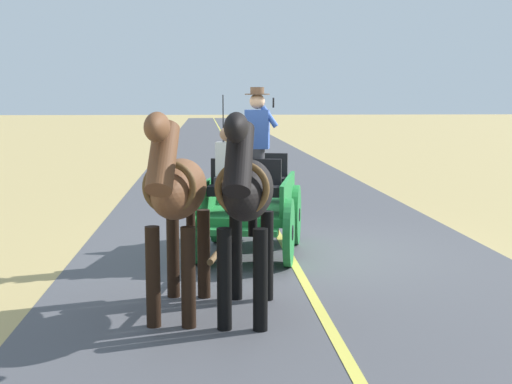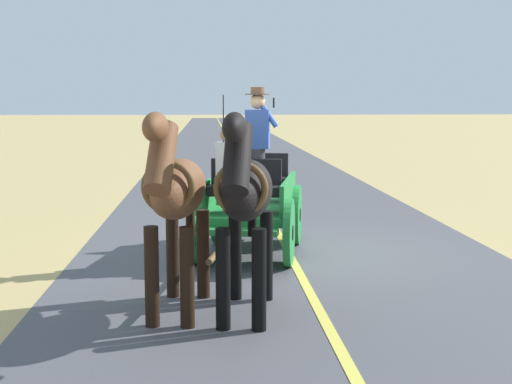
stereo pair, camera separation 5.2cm
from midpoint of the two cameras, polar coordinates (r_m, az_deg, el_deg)
The scene contains 6 objects.
ground_plane at distance 10.67m, azimuth 2.48°, elevation -4.96°, with size 200.00×200.00×0.00m, color tan.
road_surface at distance 10.67m, azimuth 2.48°, elevation -4.94°, with size 6.42×160.00×0.01m, color #4C4C51.
road_centre_stripe at distance 10.67m, azimuth 2.48°, elevation -4.91°, with size 0.12×160.00×0.00m, color #DBCC4C.
horse_drawn_carriage at distance 10.36m, azimuth -0.68°, elevation -0.75°, with size 1.87×4.51×2.50m.
horse_near_side at distance 7.27m, azimuth -1.03°, elevation -0.26°, with size 0.79×2.15×2.21m.
horse_off_side at distance 7.41m, azimuth -6.71°, elevation -0.16°, with size 0.78×2.15×2.21m.
Camera 1 is at (1.27, 10.34, 2.32)m, focal length 48.54 mm.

